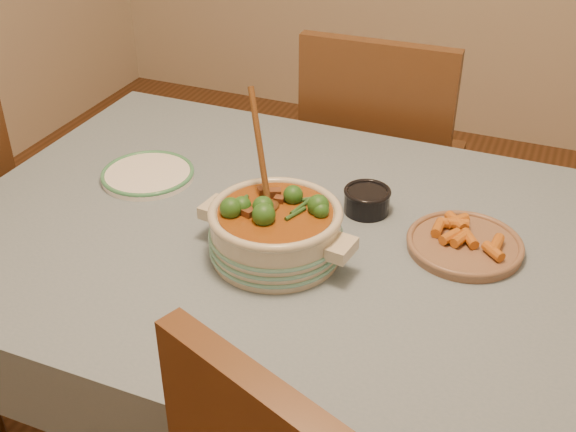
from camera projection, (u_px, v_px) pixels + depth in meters
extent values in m
cube|color=brown|center=(327.00, 252.00, 1.57)|extent=(1.60, 1.00, 0.05)
cube|color=gray|center=(327.00, 241.00, 1.55)|extent=(1.68, 1.08, 0.01)
cylinder|color=brown|center=(157.00, 225.00, 2.34)|extent=(0.07, 0.07, 0.70)
cylinder|color=beige|center=(276.00, 234.00, 1.48)|extent=(0.30, 0.30, 0.10)
torus|color=beige|center=(275.00, 213.00, 1.45)|extent=(0.27, 0.27, 0.02)
cube|color=beige|center=(341.00, 249.00, 1.41)|extent=(0.05, 0.08, 0.03)
cube|color=beige|center=(215.00, 208.00, 1.53)|extent=(0.05, 0.08, 0.03)
cylinder|color=#914D15|center=(275.00, 215.00, 1.45)|extent=(0.23, 0.23, 0.02)
cylinder|color=white|center=(148.00, 175.00, 1.78)|extent=(0.30, 0.30, 0.02)
torus|color=#418F5F|center=(148.00, 173.00, 1.77)|extent=(0.23, 0.23, 0.01)
cylinder|color=black|center=(367.00, 201.00, 1.64)|extent=(0.12, 0.12, 0.05)
torus|color=black|center=(367.00, 191.00, 1.62)|extent=(0.11, 0.11, 0.01)
cylinder|color=black|center=(367.00, 195.00, 1.63)|extent=(0.09, 0.09, 0.01)
cylinder|color=#7F5E46|center=(464.00, 246.00, 1.52)|extent=(0.29, 0.29, 0.02)
torus|color=#7F5E46|center=(465.00, 242.00, 1.51)|extent=(0.24, 0.24, 0.01)
cube|color=brown|center=(386.00, 165.00, 2.40)|extent=(0.47, 0.47, 0.04)
cube|color=brown|center=(374.00, 123.00, 2.10)|extent=(0.46, 0.06, 0.49)
cylinder|color=brown|center=(446.00, 209.00, 2.62)|extent=(0.04, 0.04, 0.49)
cylinder|color=brown|center=(344.00, 190.00, 2.74)|extent=(0.04, 0.04, 0.49)
cylinder|color=brown|center=(424.00, 269.00, 2.31)|extent=(0.04, 0.04, 0.49)
cylinder|color=brown|center=(310.00, 245.00, 2.43)|extent=(0.04, 0.04, 0.49)
cylinder|color=brown|center=(32.00, 296.00, 2.24)|extent=(0.04, 0.04, 0.44)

